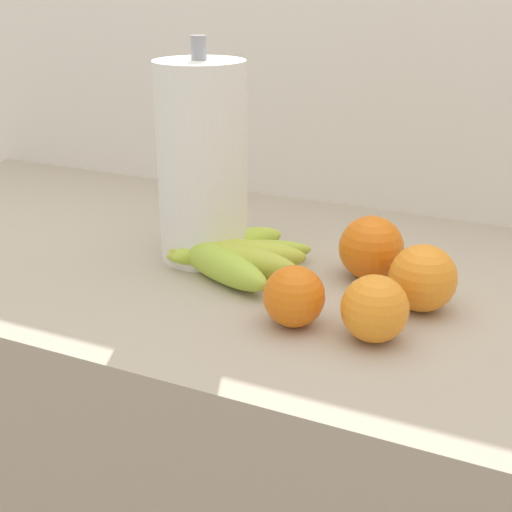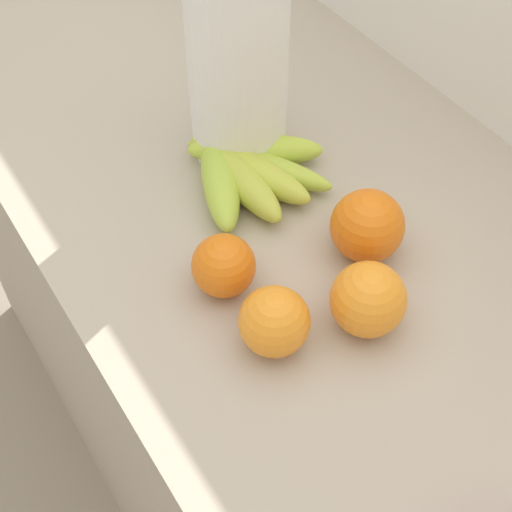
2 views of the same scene
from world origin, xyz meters
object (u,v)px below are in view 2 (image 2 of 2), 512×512
(banana_bunch, at_px, (243,168))
(orange_front, at_px, (274,322))
(orange_right, at_px, (367,226))
(paper_towel_roll, at_px, (238,59))
(orange_back_right, at_px, (368,299))
(orange_center, at_px, (224,266))

(banana_bunch, relative_size, orange_front, 2.78)
(orange_right, bearing_deg, paper_towel_roll, -174.45)
(banana_bunch, height_order, paper_towel_roll, paper_towel_roll)
(banana_bunch, bearing_deg, orange_right, 16.98)
(banana_bunch, xyz_separation_m, orange_back_right, (0.25, -0.01, 0.02))
(orange_center, bearing_deg, orange_back_right, 38.96)
(banana_bunch, relative_size, paper_towel_roll, 0.69)
(orange_center, xyz_separation_m, orange_right, (0.04, 0.16, 0.01))
(orange_back_right, distance_m, paper_towel_roll, 0.33)
(orange_right, distance_m, paper_towel_roll, 0.25)
(paper_towel_roll, bearing_deg, orange_center, -36.17)
(orange_right, bearing_deg, orange_center, -104.75)
(banana_bunch, bearing_deg, paper_towel_roll, 151.69)
(orange_back_right, bearing_deg, orange_right, 142.00)
(orange_front, height_order, orange_center, orange_front)
(paper_towel_roll, bearing_deg, banana_bunch, -28.31)
(orange_front, xyz_separation_m, orange_center, (-0.09, -0.00, -0.00))
(orange_back_right, bearing_deg, orange_front, -108.14)
(orange_back_right, xyz_separation_m, paper_towel_roll, (-0.31, 0.04, 0.09))
(orange_right, bearing_deg, orange_back_right, -38.00)
(orange_center, height_order, paper_towel_roll, paper_towel_roll)
(orange_right, bearing_deg, banana_bunch, -163.02)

